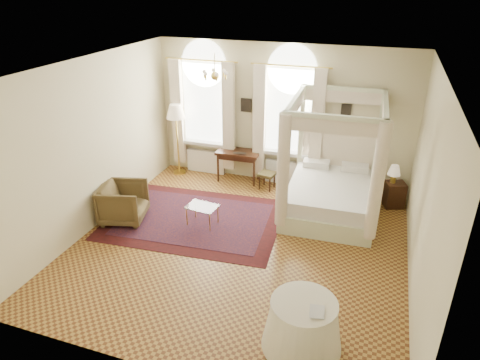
{
  "coord_description": "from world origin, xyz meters",
  "views": [
    {
      "loc": [
        2.19,
        -6.36,
        4.6
      ],
      "look_at": [
        -0.12,
        0.4,
        1.17
      ],
      "focal_mm": 32.0,
      "sensor_mm": 36.0,
      "label": 1
    }
  ],
  "objects_px": {
    "armchair": "(123,203)",
    "nightstand": "(394,194)",
    "writing_desk": "(238,155)",
    "side_table": "(303,325)",
    "floor_lamp": "(176,115)",
    "stool": "(267,175)",
    "canopy_bed": "(331,190)",
    "coffee_table": "(202,208)"
  },
  "relations": [
    {
      "from": "nightstand",
      "to": "floor_lamp",
      "type": "relative_size",
      "value": 0.31
    },
    {
      "from": "floor_lamp",
      "to": "coffee_table",
      "type": "bearing_deg",
      "value": -53.62
    },
    {
      "from": "coffee_table",
      "to": "armchair",
      "type": "bearing_deg",
      "value": -167.14
    },
    {
      "from": "canopy_bed",
      "to": "nightstand",
      "type": "distance_m",
      "value": 1.54
    },
    {
      "from": "armchair",
      "to": "nightstand",
      "type": "bearing_deg",
      "value": -80.26
    },
    {
      "from": "side_table",
      "to": "canopy_bed",
      "type": "bearing_deg",
      "value": 92.64
    },
    {
      "from": "canopy_bed",
      "to": "stool",
      "type": "bearing_deg",
      "value": 155.3
    },
    {
      "from": "writing_desk",
      "to": "coffee_table",
      "type": "bearing_deg",
      "value": -90.28
    },
    {
      "from": "nightstand",
      "to": "side_table",
      "type": "xyz_separation_m",
      "value": [
        -1.12,
        -4.55,
        0.08
      ]
    },
    {
      "from": "nightstand",
      "to": "stool",
      "type": "relative_size",
      "value": 1.39
    },
    {
      "from": "stool",
      "to": "coffee_table",
      "type": "distance_m",
      "value": 2.15
    },
    {
      "from": "writing_desk",
      "to": "armchair",
      "type": "relative_size",
      "value": 1.19
    },
    {
      "from": "stool",
      "to": "canopy_bed",
      "type": "bearing_deg",
      "value": -24.7
    },
    {
      "from": "nightstand",
      "to": "stool",
      "type": "distance_m",
      "value": 2.87
    },
    {
      "from": "floor_lamp",
      "to": "side_table",
      "type": "bearing_deg",
      "value": -48.3
    },
    {
      "from": "stool",
      "to": "side_table",
      "type": "xyz_separation_m",
      "value": [
        1.74,
        -4.49,
        0.03
      ]
    },
    {
      "from": "armchair",
      "to": "side_table",
      "type": "bearing_deg",
      "value": -132.17
    },
    {
      "from": "nightstand",
      "to": "writing_desk",
      "type": "bearing_deg",
      "value": 177.78
    },
    {
      "from": "canopy_bed",
      "to": "nightstand",
      "type": "relative_size",
      "value": 4.38
    },
    {
      "from": "stool",
      "to": "armchair",
      "type": "relative_size",
      "value": 0.46
    },
    {
      "from": "floor_lamp",
      "to": "armchair",
      "type": "bearing_deg",
      "value": -90.52
    },
    {
      "from": "writing_desk",
      "to": "coffee_table",
      "type": "distance_m",
      "value": 2.22
    },
    {
      "from": "canopy_bed",
      "to": "armchair",
      "type": "distance_m",
      "value": 4.3
    },
    {
      "from": "stool",
      "to": "nightstand",
      "type": "bearing_deg",
      "value": 1.25
    },
    {
      "from": "coffee_table",
      "to": "side_table",
      "type": "xyz_separation_m",
      "value": [
        2.55,
        -2.49,
        -0.01
      ]
    },
    {
      "from": "nightstand",
      "to": "coffee_table",
      "type": "xyz_separation_m",
      "value": [
        -3.67,
        -2.06,
        0.09
      ]
    },
    {
      "from": "canopy_bed",
      "to": "nightstand",
      "type": "xyz_separation_m",
      "value": [
        1.29,
        0.79,
        -0.28
      ]
    },
    {
      "from": "armchair",
      "to": "floor_lamp",
      "type": "bearing_deg",
      "value": -15.52
    },
    {
      "from": "armchair",
      "to": "side_table",
      "type": "relative_size",
      "value": 0.81
    },
    {
      "from": "stool",
      "to": "floor_lamp",
      "type": "distance_m",
      "value": 2.66
    },
    {
      "from": "writing_desk",
      "to": "side_table",
      "type": "bearing_deg",
      "value": -61.6
    },
    {
      "from": "canopy_bed",
      "to": "stool",
      "type": "relative_size",
      "value": 6.1
    },
    {
      "from": "armchair",
      "to": "coffee_table",
      "type": "distance_m",
      "value": 1.64
    },
    {
      "from": "stool",
      "to": "floor_lamp",
      "type": "relative_size",
      "value": 0.23
    },
    {
      "from": "nightstand",
      "to": "floor_lamp",
      "type": "height_order",
      "value": "floor_lamp"
    },
    {
      "from": "canopy_bed",
      "to": "coffee_table",
      "type": "bearing_deg",
      "value": -151.78
    },
    {
      "from": "canopy_bed",
      "to": "writing_desk",
      "type": "height_order",
      "value": "canopy_bed"
    },
    {
      "from": "canopy_bed",
      "to": "writing_desk",
      "type": "distance_m",
      "value": 2.54
    },
    {
      "from": "floor_lamp",
      "to": "writing_desk",
      "type": "bearing_deg",
      "value": 2.49
    },
    {
      "from": "stool",
      "to": "writing_desk",
      "type": "bearing_deg",
      "value": 165.51
    },
    {
      "from": "armchair",
      "to": "coffee_table",
      "type": "relative_size",
      "value": 1.36
    },
    {
      "from": "writing_desk",
      "to": "floor_lamp",
      "type": "bearing_deg",
      "value": -177.51
    }
  ]
}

